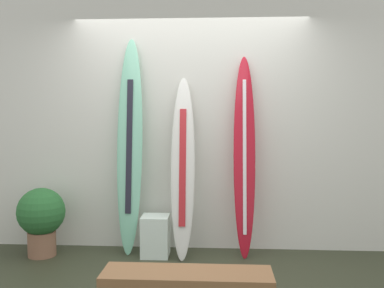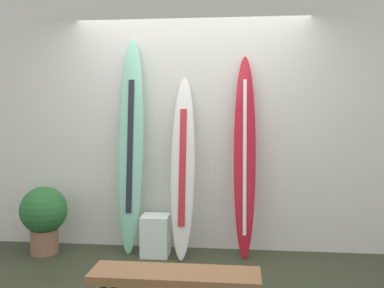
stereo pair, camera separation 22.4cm
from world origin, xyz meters
name	(u,v)px [view 1 (the left image)]	position (x,y,z in m)	size (l,w,h in m)	color
wall_back	(191,121)	(0.00, 1.30, 1.40)	(7.20, 0.20, 2.80)	silver
surfboard_seafoam	(130,146)	(-0.63, 1.02, 1.14)	(0.29, 0.33, 2.28)	#81D0AE
surfboard_ivory	(183,167)	(-0.06, 0.94, 0.93)	(0.26, 0.48, 1.87)	silver
surfboard_crimson	(244,156)	(0.58, 0.99, 1.04)	(0.24, 0.36, 2.09)	red
display_block_left	(155,236)	(-0.35, 0.91, 0.21)	(0.29, 0.29, 0.42)	white
potted_plant	(41,216)	(-1.53, 0.83, 0.42)	(0.49, 0.49, 0.72)	#8E6149
bench	(187,280)	(0.10, -0.72, 0.39)	(1.15, 0.33, 0.45)	#8D613C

